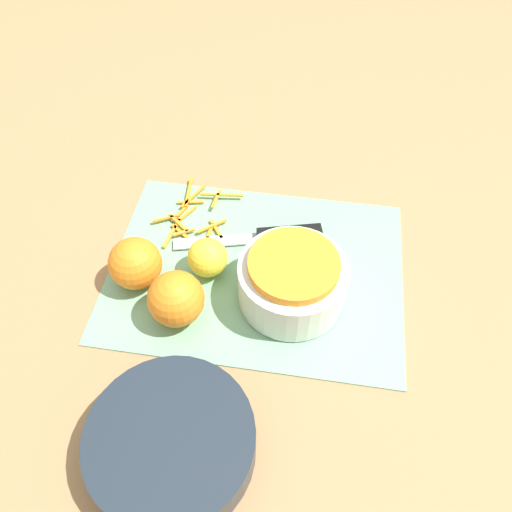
{
  "coord_description": "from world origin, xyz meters",
  "views": [
    {
      "loc": [
        -0.07,
        0.46,
        0.63
      ],
      "look_at": [
        0.0,
        0.0,
        0.04
      ],
      "focal_mm": 35.0,
      "sensor_mm": 36.0,
      "label": 1
    }
  ],
  "objects_px": {
    "orange_right": "(176,299)",
    "lemon": "(208,257)",
    "bowl_speckled": "(292,280)",
    "knife": "(274,235)",
    "bowl_dark": "(172,443)",
    "orange_left": "(135,263)"
  },
  "relations": [
    {
      "from": "knife",
      "to": "orange_left",
      "type": "relative_size",
      "value": 3.03
    },
    {
      "from": "bowl_dark",
      "to": "lemon",
      "type": "relative_size",
      "value": 3.28
    },
    {
      "from": "orange_left",
      "to": "lemon",
      "type": "bearing_deg",
      "value": -161.43
    },
    {
      "from": "knife",
      "to": "orange_right",
      "type": "xyz_separation_m",
      "value": [
        0.12,
        0.17,
        0.03
      ]
    },
    {
      "from": "bowl_speckled",
      "to": "lemon",
      "type": "xyz_separation_m",
      "value": [
        0.13,
        -0.03,
        -0.01
      ]
    },
    {
      "from": "orange_left",
      "to": "lemon",
      "type": "xyz_separation_m",
      "value": [
        -0.1,
        -0.03,
        -0.01
      ]
    },
    {
      "from": "bowl_speckled",
      "to": "knife",
      "type": "distance_m",
      "value": 0.12
    },
    {
      "from": "orange_right",
      "to": "bowl_dark",
      "type": "bearing_deg",
      "value": 102.26
    },
    {
      "from": "knife",
      "to": "orange_right",
      "type": "distance_m",
      "value": 0.21
    },
    {
      "from": "bowl_dark",
      "to": "knife",
      "type": "height_order",
      "value": "bowl_dark"
    },
    {
      "from": "bowl_dark",
      "to": "orange_left",
      "type": "bearing_deg",
      "value": -64.2
    },
    {
      "from": "orange_right",
      "to": "lemon",
      "type": "relative_size",
      "value": 1.32
    },
    {
      "from": "bowl_speckled",
      "to": "orange_right",
      "type": "height_order",
      "value": "bowl_speckled"
    },
    {
      "from": "knife",
      "to": "orange_left",
      "type": "bearing_deg",
      "value": 16.25
    },
    {
      "from": "orange_left",
      "to": "orange_right",
      "type": "bearing_deg",
      "value": 145.28
    },
    {
      "from": "bowl_speckled",
      "to": "orange_right",
      "type": "xyz_separation_m",
      "value": [
        0.16,
        0.06,
        -0.0
      ]
    },
    {
      "from": "knife",
      "to": "orange_right",
      "type": "bearing_deg",
      "value": 40.37
    },
    {
      "from": "bowl_speckled",
      "to": "lemon",
      "type": "bearing_deg",
      "value": -12.75
    },
    {
      "from": "orange_left",
      "to": "bowl_dark",
      "type": "bearing_deg",
      "value": 115.8
    },
    {
      "from": "orange_left",
      "to": "lemon",
      "type": "height_order",
      "value": "orange_left"
    },
    {
      "from": "knife",
      "to": "bowl_dark",
      "type": "bearing_deg",
      "value": 63.34
    },
    {
      "from": "knife",
      "to": "bowl_speckled",
      "type": "bearing_deg",
      "value": 95.48
    }
  ]
}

